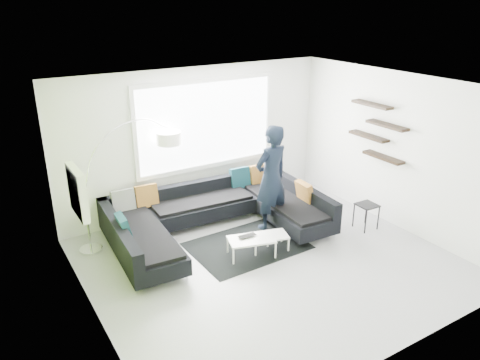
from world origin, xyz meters
name	(u,v)px	position (x,y,z in m)	size (l,w,h in m)	color
ground	(269,262)	(0.00, 0.00, 0.00)	(5.50, 5.50, 0.00)	gray
room_shell	(266,151)	(0.04, 0.21, 1.81)	(5.54, 5.04, 2.82)	white
sectional_sofa	(218,218)	(-0.28, 1.20, 0.35)	(3.80, 2.49, 0.79)	black
rug	(247,246)	(-0.03, 0.62, 0.01)	(1.90, 1.38, 0.01)	black
coffee_table	(260,244)	(0.04, 0.32, 0.16)	(0.97, 0.56, 0.32)	white
arc_lamp	(84,194)	(-2.35, 1.86, 1.04)	(1.95, 0.70, 2.08)	white
side_table	(366,216)	(2.18, 0.04, 0.24)	(0.35, 0.35, 0.48)	black
person	(271,178)	(0.71, 0.99, 0.97)	(0.77, 0.56, 1.94)	black
laptop	(249,237)	(-0.17, 0.36, 0.33)	(0.32, 0.21, 0.02)	black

